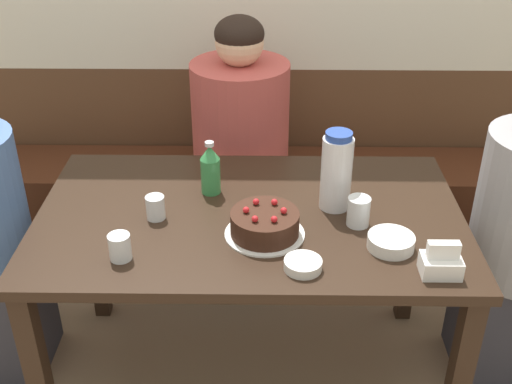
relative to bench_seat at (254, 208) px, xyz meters
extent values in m
plane|color=#846B51|center=(0.00, -0.83, -0.23)|extent=(12.00, 12.00, 0.00)
cube|color=brown|center=(0.00, 0.22, 0.19)|extent=(4.80, 0.04, 0.85)
cube|color=#472314|center=(0.00, 0.00, 0.00)|extent=(2.55, 0.38, 0.47)
cube|color=black|center=(0.00, -0.83, 0.47)|extent=(1.37, 0.82, 0.03)
cube|color=black|center=(-0.63, -1.19, 0.11)|extent=(0.06, 0.06, 0.69)
cube|color=black|center=(-0.63, -0.47, 0.11)|extent=(0.06, 0.06, 0.69)
cube|color=black|center=(0.63, -0.47, 0.11)|extent=(0.06, 0.06, 0.69)
cylinder|color=white|center=(0.05, -0.95, 0.50)|extent=(0.25, 0.25, 0.01)
cylinder|color=#381E14|center=(0.05, -0.95, 0.53)|extent=(0.21, 0.21, 0.07)
sphere|color=red|center=(0.08, -0.90, 0.58)|extent=(0.02, 0.02, 0.02)
sphere|color=red|center=(0.02, -0.90, 0.58)|extent=(0.02, 0.02, 0.02)
sphere|color=red|center=(-0.01, -0.95, 0.58)|extent=(0.02, 0.02, 0.02)
sphere|color=red|center=(0.02, -1.00, 0.58)|extent=(0.02, 0.02, 0.02)
sphere|color=red|center=(0.08, -1.00, 0.58)|extent=(0.02, 0.02, 0.02)
sphere|color=red|center=(0.10, -0.95, 0.58)|extent=(0.02, 0.02, 0.02)
cylinder|color=white|center=(0.27, -0.78, 0.61)|extent=(0.10, 0.10, 0.24)
cylinder|color=#28479E|center=(0.27, -0.78, 0.75)|extent=(0.08, 0.08, 0.02)
cylinder|color=#388E4C|center=(-0.13, -0.69, 0.55)|extent=(0.07, 0.07, 0.13)
cone|color=#388E4C|center=(-0.13, -0.69, 0.64)|extent=(0.07, 0.07, 0.05)
cylinder|color=silver|center=(-0.13, -0.69, 0.67)|extent=(0.03, 0.03, 0.01)
cube|color=white|center=(0.54, -1.14, 0.52)|extent=(0.11, 0.08, 0.05)
cube|color=white|center=(0.54, -1.14, 0.57)|extent=(0.09, 0.03, 0.05)
cylinder|color=white|center=(0.42, -1.02, 0.51)|extent=(0.14, 0.14, 0.04)
cylinder|color=white|center=(0.16, -1.12, 0.51)|extent=(0.11, 0.11, 0.03)
cylinder|color=silver|center=(-0.37, -1.08, 0.53)|extent=(0.06, 0.06, 0.08)
cylinder|color=silver|center=(0.34, -0.89, 0.54)|extent=(0.07, 0.07, 0.09)
cylinder|color=silver|center=(-0.30, -0.86, 0.53)|extent=(0.06, 0.06, 0.08)
cube|color=#33333D|center=(-0.05, -0.16, -0.01)|extent=(0.30, 0.34, 0.45)
cylinder|color=#BC4C47|center=(-0.05, -0.16, 0.49)|extent=(0.40, 0.40, 0.55)
sphere|color=beige|center=(-0.05, -0.16, 0.85)|extent=(0.19, 0.19, 0.19)
ellipsoid|color=black|center=(-0.05, -0.16, 0.88)|extent=(0.19, 0.19, 0.14)
cube|color=#33333D|center=(0.94, -0.75, -0.01)|extent=(0.34, 0.30, 0.45)
camera|label=1|loc=(0.04, -2.58, 1.59)|focal=45.00mm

